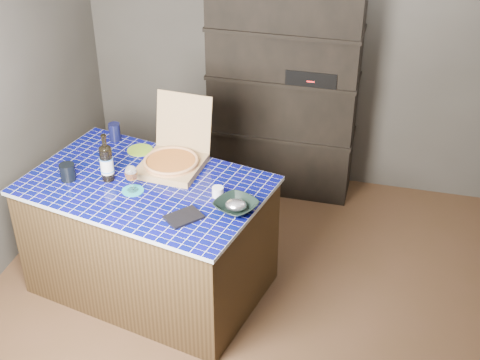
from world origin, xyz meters
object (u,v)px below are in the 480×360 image
(mead_bottle, at_px, (107,162))
(dvd_case, at_px, (184,217))
(pizza_box, at_px, (173,159))
(wine_glass, at_px, (131,174))
(bowl, at_px, (236,206))
(kitchen_island, at_px, (150,236))

(mead_bottle, xyz_separation_m, dvd_case, (0.62, -0.30, -0.12))
(pizza_box, bearing_deg, dvd_case, -60.42)
(mead_bottle, xyz_separation_m, wine_glass, (0.21, -0.09, -0.00))
(mead_bottle, bearing_deg, pizza_box, 35.17)
(mead_bottle, bearing_deg, bowl, -8.70)
(kitchen_island, relative_size, bowl, 6.90)
(kitchen_island, bearing_deg, dvd_case, -27.35)
(mead_bottle, distance_m, bowl, 0.92)
(dvd_case, bearing_deg, mead_bottle, -164.49)
(pizza_box, relative_size, dvd_case, 2.44)
(pizza_box, distance_m, bowl, 0.67)
(pizza_box, relative_size, bowl, 2.06)
(bowl, bearing_deg, mead_bottle, 171.30)
(kitchen_island, distance_m, dvd_case, 0.65)
(kitchen_island, relative_size, mead_bottle, 5.18)
(wine_glass, bearing_deg, pizza_box, 66.26)
(mead_bottle, xyz_separation_m, bowl, (0.91, -0.14, -0.10))
(dvd_case, xyz_separation_m, bowl, (0.28, 0.16, 0.02))
(mead_bottle, relative_size, wine_glass, 1.83)
(wine_glass, distance_m, dvd_case, 0.48)
(kitchen_island, height_order, dvd_case, dvd_case)
(kitchen_island, distance_m, bowl, 0.81)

